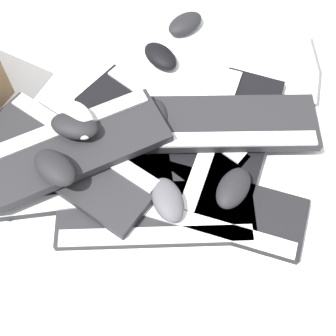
# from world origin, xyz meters

# --- Properties ---
(ground_plane) EXTENTS (3.20, 3.20, 0.00)m
(ground_plane) POSITION_xyz_m (0.00, 0.00, 0.00)
(ground_plane) COLOR white
(keyboard_0) EXTENTS (0.46, 0.31, 0.03)m
(keyboard_0) POSITION_xyz_m (0.18, -0.04, 0.01)
(keyboard_0) COLOR black
(keyboard_0) RESTS_ON ground
(keyboard_1) EXTENTS (0.16, 0.44, 0.03)m
(keyboard_1) POSITION_xyz_m (0.10, 0.12, 0.01)
(keyboard_1) COLOR black
(keyboard_1) RESTS_ON ground
(keyboard_2) EXTENTS (0.43, 0.40, 0.03)m
(keyboard_2) POSITION_xyz_m (-0.14, 0.17, 0.01)
(keyboard_2) COLOR #232326
(keyboard_2) RESTS_ON ground
(keyboard_3) EXTENTS (0.41, 0.42, 0.03)m
(keyboard_3) POSITION_xyz_m (-0.08, -0.03, 0.01)
(keyboard_3) COLOR #232326
(keyboard_3) RESTS_ON ground
(keyboard_4) EXTENTS (0.32, 0.46, 0.03)m
(keyboard_4) POSITION_xyz_m (0.01, -0.10, 0.01)
(keyboard_4) COLOR black
(keyboard_4) RESTS_ON ground
(keyboard_5) EXTENTS (0.20, 0.45, 0.03)m
(keyboard_5) POSITION_xyz_m (-0.12, 0.21, 0.04)
(keyboard_5) COLOR #232326
(keyboard_5) RESTS_ON keyboard_2
(keyboard_6) EXTENTS (0.41, 0.43, 0.03)m
(keyboard_6) POSITION_xyz_m (0.19, 0.00, 0.04)
(keyboard_6) COLOR #232326
(keyboard_6) RESTS_ON keyboard_0
(keyboard_7) EXTENTS (0.46, 0.31, 0.03)m
(keyboard_7) POSITION_xyz_m (-0.11, 0.21, 0.07)
(keyboard_7) COLOR #232326
(keyboard_7) RESTS_ON keyboard_5
(mouse_0) EXTENTS (0.13, 0.12, 0.04)m
(mouse_0) POSITION_xyz_m (0.09, 0.13, 0.05)
(mouse_0) COLOR black
(mouse_0) RESTS_ON keyboard_1
(mouse_1) EXTENTS (0.07, 0.11, 0.04)m
(mouse_1) POSITION_xyz_m (-0.17, 0.18, 0.11)
(mouse_1) COLOR black
(mouse_1) RESTS_ON keyboard_7
(mouse_2) EXTENTS (0.12, 0.09, 0.04)m
(mouse_2) POSITION_xyz_m (0.07, -0.12, 0.05)
(mouse_2) COLOR black
(mouse_2) RESTS_ON keyboard_4
(mouse_3) EXTENTS (0.11, 0.13, 0.04)m
(mouse_3) POSITION_xyz_m (-0.05, -0.03, 0.05)
(mouse_3) COLOR #4C4C51
(mouse_3) RESTS_ON keyboard_3
(mouse_4) EXTENTS (0.11, 0.13, 0.04)m
(mouse_4) POSITION_xyz_m (-0.07, 0.22, 0.11)
(mouse_4) COLOR black
(mouse_4) RESTS_ON keyboard_7
(mouse_5) EXTENTS (0.10, 0.13, 0.04)m
(mouse_5) POSITION_xyz_m (-0.06, 0.23, 0.11)
(mouse_5) COLOR silver
(mouse_5) RESTS_ON keyboard_7
(mouse_6) EXTENTS (0.08, 0.12, 0.04)m
(mouse_6) POSITION_xyz_m (0.27, 0.27, 0.02)
(mouse_6) COLOR black
(mouse_6) RESTS_ON ground
(mouse_7) EXTENTS (0.12, 0.08, 0.04)m
(mouse_7) POSITION_xyz_m (0.40, 0.30, 0.02)
(mouse_7) COLOR black
(mouse_7) RESTS_ON ground
(cable_0) EXTENTS (0.52, 0.44, 0.01)m
(cable_0) POSITION_xyz_m (0.32, 0.04, 0.00)
(cable_0) COLOR #59595B
(cable_0) RESTS_ON ground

